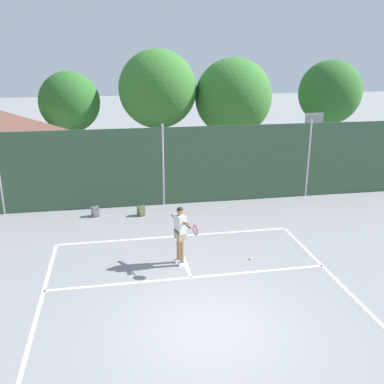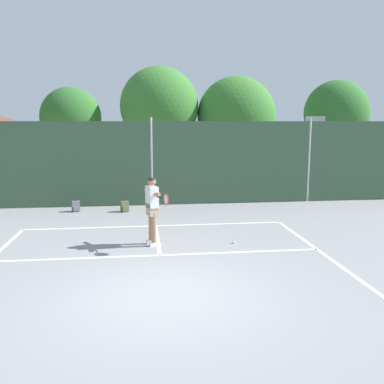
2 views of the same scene
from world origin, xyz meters
name	(u,v)px [view 2 (image 2 of 2)]	position (x,y,z in m)	size (l,w,h in m)	color
ground_plane	(166,295)	(0.00, 0.00, 0.00)	(120.00, 120.00, 0.00)	gray
court_markings	(164,283)	(0.00, 0.65, 0.00)	(8.30, 11.10, 0.01)	white
chainlink_fence	(152,164)	(0.00, 9.00, 1.67)	(26.09, 0.09, 3.48)	#38563D
basketball_hoop	(314,144)	(7.32, 10.46, 2.31)	(0.90, 0.67, 3.55)	yellow
treeline_backdrop	(176,113)	(1.68, 17.38, 3.80)	(26.88, 4.22, 6.49)	brown
tennis_player	(152,205)	(-0.15, 3.40, 1.11)	(0.60, 1.35, 1.85)	silver
tennis_ball	(234,242)	(2.06, 3.27, 0.03)	(0.07, 0.07, 0.07)	#CCE033
backpack_grey	(76,206)	(-2.86, 8.06, 0.19)	(0.32, 0.31, 0.46)	slate
backpack_olive	(125,207)	(-1.06, 7.81, 0.19)	(0.33, 0.32, 0.46)	#566038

